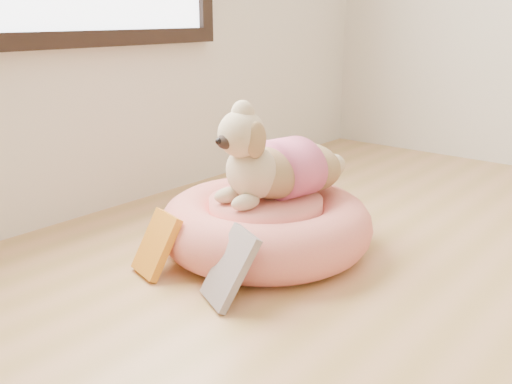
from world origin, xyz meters
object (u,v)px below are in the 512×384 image
Objects in this scene: dog at (275,147)px; book_white at (230,267)px; pet_bed at (266,225)px; book_yellow at (156,244)px.

dog is 0.46m from book_white.
pet_bed is 0.26m from dog.
book_yellow reaches higher than pet_bed.
book_yellow is (-0.15, -0.38, -0.26)m from dog.
dog is 0.48m from book_yellow.
pet_bed is at bearing -111.93° from dog.
book_white reaches higher than book_yellow.
dog is 2.08× the size of book_white.
dog reaches higher than book_yellow.
pet_bed is 3.53× the size of book_yellow.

